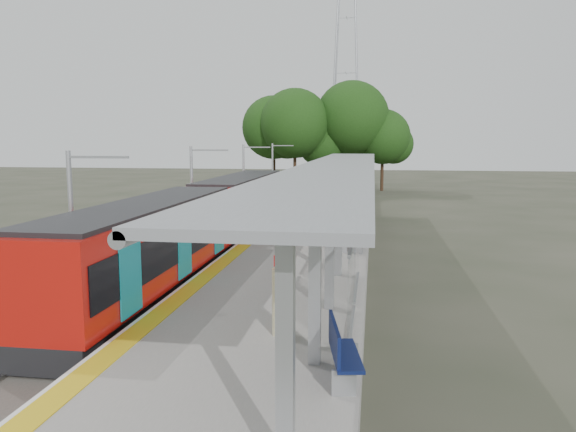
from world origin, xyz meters
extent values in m
cube|color=#59544C|center=(-4.50, 20.00, 0.12)|extent=(3.00, 70.00, 0.24)
cube|color=gray|center=(0.00, 20.00, 0.50)|extent=(6.00, 50.00, 1.00)
cube|color=gold|center=(-2.55, 20.00, 1.01)|extent=(0.60, 50.00, 0.02)
cube|color=#9EA0A5|center=(0.00, 44.95, 1.60)|extent=(6.00, 0.10, 1.20)
cube|color=black|center=(-4.50, 8.62, 0.65)|extent=(2.50, 13.50, 0.70)
cube|color=#B2130C|center=(-4.50, 8.62, 2.25)|extent=(2.65, 13.50, 2.50)
cube|color=black|center=(-4.50, 8.62, 2.30)|extent=(2.72, 12.96, 1.20)
cube|color=black|center=(-4.50, 8.62, 3.55)|extent=(2.40, 12.82, 0.15)
cube|color=#0B6C76|center=(-3.14, 8.62, 2.10)|extent=(0.04, 1.30, 2.00)
cylinder|color=black|center=(-4.50, 3.90, 0.35)|extent=(2.20, 0.70, 0.70)
cube|color=black|center=(-4.50, 22.72, 0.65)|extent=(2.50, 13.50, 0.70)
cube|color=#B2130C|center=(-4.50, 22.72, 2.25)|extent=(2.65, 13.50, 2.50)
cube|color=black|center=(-4.50, 22.72, 2.30)|extent=(2.72, 12.96, 1.20)
cube|color=black|center=(-4.50, 22.72, 3.55)|extent=(2.40, 12.83, 0.15)
cube|color=#0B6C76|center=(-3.14, 22.72, 2.10)|extent=(0.04, 1.30, 2.00)
cylinder|color=black|center=(-4.50, 18.00, 0.35)|extent=(2.20, 0.70, 0.70)
cube|color=black|center=(-4.50, 15.67, 2.00)|extent=(2.30, 0.80, 2.40)
cube|color=#9EA0A5|center=(2.00, -2.00, 2.75)|extent=(0.25, 0.25, 3.50)
cube|color=#9EA0A5|center=(2.00, 2.00, 2.75)|extent=(0.25, 0.25, 3.50)
cube|color=#9EA0A5|center=(2.00, 6.00, 2.75)|extent=(0.25, 0.25, 3.50)
cube|color=#9EA0A5|center=(2.00, 10.00, 2.75)|extent=(0.25, 0.25, 3.50)
cube|color=#9EA0A5|center=(2.00, 14.00, 2.75)|extent=(0.25, 0.25, 3.50)
cube|color=#9EA0A5|center=(2.00, 18.00, 2.75)|extent=(0.25, 0.25, 3.50)
cube|color=#9EA0A5|center=(2.00, 22.00, 2.75)|extent=(0.25, 0.25, 3.50)
cube|color=#9EA0A5|center=(2.00, 26.00, 2.75)|extent=(0.25, 0.25, 3.50)
cube|color=#9EA0A5|center=(2.00, 30.00, 2.75)|extent=(0.25, 0.25, 3.50)
cube|color=#9EA0A5|center=(2.00, 34.00, 2.75)|extent=(0.25, 0.25, 3.50)
cube|color=gray|center=(1.60, 16.00, 4.58)|extent=(3.20, 38.00, 0.16)
cylinder|color=#9EA0A5|center=(0.05, 16.00, 4.50)|extent=(0.24, 38.00, 0.24)
cube|color=silver|center=(2.70, 4.00, 2.20)|extent=(0.05, 3.70, 2.20)
cube|color=silver|center=(2.70, 8.00, 2.20)|extent=(0.05, 3.70, 2.20)
cube|color=silver|center=(2.70, 16.00, 2.20)|extent=(0.05, 3.70, 2.20)
cube|color=silver|center=(2.70, 20.00, 2.20)|extent=(0.05, 3.70, 2.20)
cube|color=silver|center=(2.70, 28.00, 2.20)|extent=(0.05, 3.70, 2.20)
cube|color=silver|center=(2.70, 32.00, 2.20)|extent=(0.05, 3.70, 2.20)
cylinder|color=#382316|center=(-8.23, 54.62, 2.38)|extent=(0.36, 0.36, 4.77)
sphere|color=#1D4413|center=(-8.23, 54.62, 7.15)|extent=(7.25, 7.25, 7.25)
cylinder|color=#382316|center=(-5.47, 52.35, 2.51)|extent=(0.36, 0.36, 5.03)
sphere|color=#1D4413|center=(-5.47, 52.35, 7.54)|extent=(7.64, 7.64, 7.64)
cylinder|color=#382316|center=(-2.66, 54.18, 1.84)|extent=(0.36, 0.36, 3.68)
sphere|color=#1D4413|center=(-2.66, 54.18, 5.52)|extent=(5.59, 5.59, 5.59)
cylinder|color=#382316|center=(0.68, 54.40, 2.72)|extent=(0.36, 0.36, 5.44)
sphere|color=#1D4413|center=(0.68, 54.40, 8.16)|extent=(8.27, 8.27, 8.27)
cylinder|color=#382316|center=(4.13, 55.05, 2.03)|extent=(0.36, 0.36, 4.06)
sphere|color=#1D4413|center=(4.13, 55.05, 6.09)|extent=(6.17, 6.17, 6.17)
cylinder|color=#9EA0A5|center=(-6.30, 7.00, 2.70)|extent=(0.16, 0.16, 5.40)
cube|color=#9EA0A5|center=(-5.30, 7.00, 5.20)|extent=(2.00, 0.08, 0.08)
cylinder|color=#9EA0A5|center=(-6.30, 19.00, 2.70)|extent=(0.16, 0.16, 5.40)
cube|color=#9EA0A5|center=(-5.30, 19.00, 5.20)|extent=(2.00, 0.08, 0.08)
cylinder|color=#9EA0A5|center=(-6.30, 31.00, 2.70)|extent=(0.16, 0.16, 5.40)
cube|color=#9EA0A5|center=(-5.30, 31.00, 5.20)|extent=(2.00, 0.08, 0.08)
cylinder|color=#9EA0A5|center=(-6.30, 43.00, 2.70)|extent=(0.16, 0.16, 5.40)
cube|color=#9EA0A5|center=(-5.30, 43.00, 5.20)|extent=(2.00, 0.08, 0.08)
cube|color=#0F1A4D|center=(2.70, 1.23, 1.52)|extent=(0.80, 1.78, 0.07)
cube|color=#0F1A4D|center=(2.47, 1.23, 1.86)|extent=(0.36, 1.70, 0.63)
cube|color=#9EA0A5|center=(2.70, 0.54, 1.25)|extent=(0.46, 0.15, 0.50)
cube|color=#9EA0A5|center=(2.70, 1.92, 1.25)|extent=(0.46, 0.15, 0.50)
cube|color=#0F1A4D|center=(2.59, 14.46, 1.47)|extent=(0.91, 1.65, 0.06)
cube|color=#0F1A4D|center=(2.37, 14.46, 1.79)|extent=(0.51, 1.53, 0.58)
cube|color=#9EA0A5|center=(2.59, 13.82, 1.23)|extent=(0.42, 0.18, 0.46)
cube|color=#9EA0A5|center=(2.59, 15.09, 1.23)|extent=(0.42, 0.18, 0.46)
cube|color=#0F1A4D|center=(2.70, 26.86, 1.42)|extent=(0.95, 1.44, 0.06)
cube|color=#0F1A4D|center=(2.51, 26.86, 1.70)|extent=(0.62, 1.30, 0.51)
cube|color=#9EA0A5|center=(2.70, 26.30, 1.20)|extent=(0.36, 0.20, 0.41)
cube|color=#9EA0A5|center=(2.70, 27.42, 1.20)|extent=(0.36, 0.20, 0.41)
cylinder|color=beige|center=(1.01, 3.64, 1.83)|extent=(0.44, 0.44, 1.66)
cube|color=red|center=(1.01, 3.64, 2.82)|extent=(0.38, 0.22, 0.28)
cylinder|color=beige|center=(0.92, 22.72, 1.82)|extent=(0.44, 0.44, 1.64)
cube|color=red|center=(0.92, 22.72, 2.81)|extent=(0.38, 0.22, 0.27)
cylinder|color=#9EA0A5|center=(1.87, 16.44, 1.51)|extent=(0.64, 0.64, 1.02)
camera|label=1|loc=(3.17, -9.40, 5.73)|focal=35.00mm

